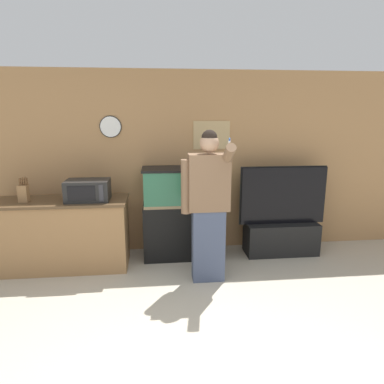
% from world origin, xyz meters
% --- Properties ---
extents(wall_back_paneled, '(10.00, 0.08, 2.60)m').
position_xyz_m(wall_back_paneled, '(0.00, 2.74, 1.30)').
color(wall_back_paneled, '#A87A4C').
rests_on(wall_back_paneled, ground_plane).
extents(counter_island, '(1.73, 0.63, 0.92)m').
position_xyz_m(counter_island, '(-1.30, 2.19, 0.46)').
color(counter_island, olive).
rests_on(counter_island, ground_plane).
extents(microwave, '(0.54, 0.37, 0.26)m').
position_xyz_m(microwave, '(-0.91, 2.14, 1.06)').
color(microwave, black).
rests_on(microwave, counter_island).
extents(knife_block, '(0.11, 0.12, 0.32)m').
position_xyz_m(knife_block, '(-1.70, 2.16, 1.04)').
color(knife_block, olive).
rests_on(knife_block, counter_island).
extents(aquarium_on_stand, '(1.12, 0.49, 1.28)m').
position_xyz_m(aquarium_on_stand, '(0.32, 2.41, 0.64)').
color(aquarium_on_stand, black).
rests_on(aquarium_on_stand, ground_plane).
extents(tv_on_stand, '(1.25, 0.40, 1.29)m').
position_xyz_m(tv_on_stand, '(1.74, 2.35, 0.38)').
color(tv_on_stand, black).
rests_on(tv_on_stand, ground_plane).
extents(person_standing, '(0.58, 0.43, 1.83)m').
position_xyz_m(person_standing, '(0.55, 1.67, 0.95)').
color(person_standing, '#424C66').
rests_on(person_standing, ground_plane).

